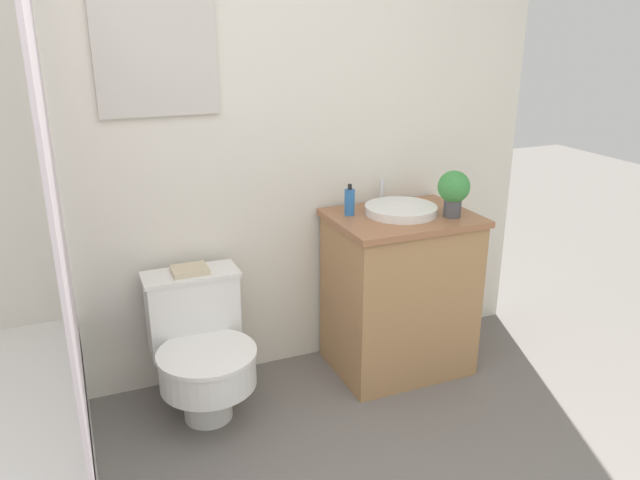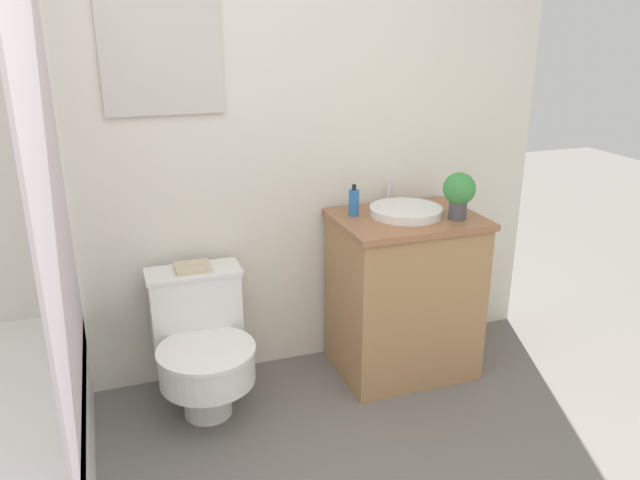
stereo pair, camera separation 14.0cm
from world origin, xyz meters
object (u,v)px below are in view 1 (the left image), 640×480
at_px(sink, 401,210).
at_px(soap_bottle, 350,202).
at_px(toilet, 201,346).
at_px(book_on_tank, 190,270).
at_px(potted_plant, 454,190).

distance_m(sink, soap_bottle, 0.25).
bearing_deg(toilet, book_on_tank, 90.00).
bearing_deg(book_on_tank, toilet, -90.00).
relative_size(toilet, book_on_tank, 3.98).
height_order(toilet, soap_bottle, soap_bottle).
bearing_deg(sink, book_on_tank, 173.72).
height_order(toilet, book_on_tank, book_on_tank).
xyz_separation_m(sink, book_on_tank, (-1.00, 0.11, -0.20)).
relative_size(sink, book_on_tank, 2.43).
xyz_separation_m(toilet, sink, (1.00, 0.03, 0.51)).
height_order(toilet, sink, sink).
distance_m(soap_bottle, potted_plant, 0.49).
relative_size(sink, potted_plant, 1.73).
relative_size(soap_bottle, book_on_tank, 0.96).
bearing_deg(book_on_tank, sink, -6.28).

